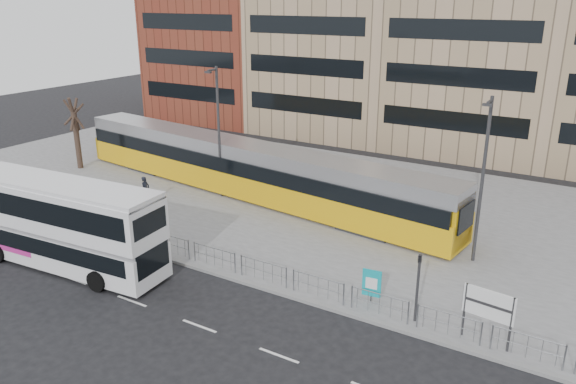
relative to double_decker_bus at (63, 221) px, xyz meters
The scene contains 16 objects.
ground 8.49m from the double_decker_bus, 22.35° to the left, with size 120.00×120.00×0.00m, color black.
plaza 17.03m from the double_decker_bus, 63.52° to the left, with size 64.00×24.00×0.15m, color slate.
kerb 8.49m from the double_decker_bus, 22.68° to the left, with size 64.00×0.25×0.17m, color gray.
building_row 39.84m from the double_decker_bus, 76.36° to the left, with size 70.40×18.40×31.20m.
pedestrian_barrier 10.28m from the double_decker_bus, 20.67° to the left, with size 32.07×0.07×1.10m.
road_markings 8.91m from the double_decker_bus, ahead, with size 62.00×0.12×0.01m, color white.
double_decker_bus is the anchor object (origin of this frame).
tram 13.75m from the double_decker_bus, 82.77° to the left, with size 31.37×6.78×3.68m.
station_sign 20.58m from the double_decker_bus, 10.90° to the left, with size 2.04×0.33×2.35m.
ad_panel 15.77m from the double_decker_bus, 16.47° to the left, with size 0.87×0.16×1.63m.
pedestrian 9.21m from the double_decker_bus, 108.71° to the left, with size 0.68×0.45×1.86m, color black.
traffic_light_west 4.59m from the double_decker_bus, 128.29° to the left, with size 0.22×0.24×3.10m.
traffic_light_east 17.76m from the double_decker_bus, 13.07° to the left, with size 0.19×0.22×3.10m.
lamp_post_west 12.60m from the double_decker_bus, 87.77° to the left, with size 0.45×1.04×8.88m.
lamp_post_east 21.28m from the double_decker_bus, 31.85° to the left, with size 0.45×1.04×8.65m.
bare_tree 18.31m from the double_decker_bus, 138.52° to the left, with size 4.48×4.48×7.92m.
Camera 1 is at (15.91, -19.71, 13.28)m, focal length 35.00 mm.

